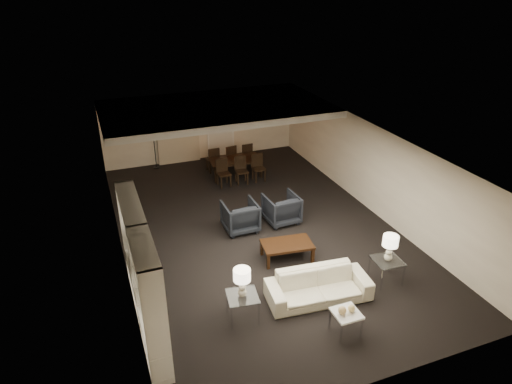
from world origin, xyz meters
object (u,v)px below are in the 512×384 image
Objects in this scene: table_lamp_right at (389,248)px; chair_fl at (213,159)px; vase_blue at (151,309)px; chair_nl at (224,173)px; coffee_table at (287,251)px; dining_table at (235,167)px; pendant_light at (226,122)px; floor_lamp at (154,144)px; marble_table at (345,323)px; chair_fm at (229,157)px; chair_nm at (242,171)px; side_table_left at (243,307)px; armchair_right at (281,209)px; side_table_right at (386,270)px; chair_nr at (259,168)px; vase_amber at (142,262)px; table_lamp_left at (242,283)px; sofa at (318,286)px; floor_speaker at (145,244)px; chair_fr at (245,155)px; armchair_left at (240,216)px; television at (137,251)px.

table_lamp_right reaches higher than chair_fl.
vase_blue reaches higher than chair_nl.
coffee_table is 0.70× the size of dining_table.
pendant_light is at bearing 59.71° from chair_nl.
floor_lamp reaches higher than table_lamp_right.
chair_fm reaches higher than marble_table.
side_table_left is at bearing -103.36° from chair_nm.
vase_blue reaches higher than armchair_right.
marble_table is at bearing -32.91° from side_table_left.
pendant_light reaches higher than side_table_right.
chair_nl is 1.00× the size of chair_nm.
coffee_table is 1.35× the size of chair_nr.
vase_amber is (0.00, 0.71, 0.49)m from vase_blue.
pendant_light is at bearing 110.70° from chair_fl.
table_lamp_left is 3.77× the size of vase_amber.
vase_amber is (-3.50, 0.25, 1.32)m from sofa.
floor_speaker is (0.30, 2.43, -1.16)m from vase_amber.
chair_fl is (1.52, 7.37, -0.43)m from table_lamp_left.
floor_lamp reaches higher than chair_fr.
armchair_left is 4.38m from chair_fr.
table_lamp_right is at bearing -43.26° from coffee_table.
floor_speaker reaches higher than chair_fl.
dining_table is 0.90m from chair_fr.
chair_nr and chair_fr have the same top height.
marble_table is at bearing 79.60° from chair_fm.
side_table_left is at bearing -136.74° from coffee_table.
pendant_light is 7.39m from vase_amber.
side_table_right is 0.97× the size of table_lamp_left.
side_table_left is 6.66m from chair_nr.
armchair_right is (0.60, 1.70, 0.19)m from coffee_table.
chair_nr is (4.48, 4.49, -0.61)m from television.
chair_nl is at bearing -52.45° from floor_lamp.
armchair_left is at bearing 109.44° from coffee_table.
chair_nm is (3.91, 5.82, -1.20)m from vase_amber.
table_lamp_right is (1.70, 0.00, 0.55)m from sofa.
side_table_left is at bearing 147.09° from marble_table.
coffee_table is 4.50m from chair_nm.
chair_fm and chair_fr have the same top height.
chair_nl is at bearing -174.15° from chair_nm.
chair_nl is at bearing 44.31° from chair_fr.
vase_amber is 0.18× the size of chair_fr.
dining_table is (0.42, 7.82, 0.05)m from marble_table.
chair_nl reaches higher than sofa.
chair_nr is 1.30m from chair_fr.
chair_fm is at bearing -33.86° from television.
floor_lamp is at bearing 113.60° from side_table_right.
floor_lamp reaches higher than vase_amber.
floor_lamp is (-1.37, 5.09, 0.46)m from armchair_left.
table_lamp_right reaches higher than coffee_table.
vase_amber reaches higher than floor_speaker.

